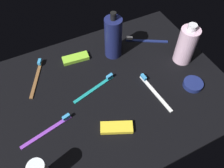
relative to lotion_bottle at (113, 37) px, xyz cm
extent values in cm
cube|color=black|center=(-8.42, -15.98, -9.31)|extent=(84.00, 64.00, 1.20)
cylinder|color=#181E4F|center=(0.00, 0.00, -0.17)|extent=(6.70, 6.70, 17.08)
cylinder|color=black|center=(0.00, 0.00, 9.77)|extent=(2.20, 2.20, 2.80)
cylinder|color=silver|center=(23.38, -15.08, -1.21)|extent=(7.19, 7.19, 15.01)
cylinder|color=silver|center=(23.38, -15.08, 7.39)|extent=(3.20, 3.20, 2.20)
cube|color=white|center=(4.71, -24.71, -8.26)|extent=(2.61, 18.04, 0.90)
cube|color=#338CCC|center=(4.12, -17.23, -7.21)|extent=(1.30, 2.68, 1.20)
cube|color=teal|center=(-14.35, -13.26, -8.26)|extent=(17.68, 5.89, 0.90)
cube|color=#338CCC|center=(-7.11, -11.29, -7.21)|extent=(2.80, 1.74, 1.20)
cube|color=purple|center=(-34.74, -21.98, -8.26)|extent=(17.85, 4.95, 0.90)
cube|color=#338CCC|center=(-27.40, -20.40, -7.21)|extent=(2.77, 1.62, 1.20)
cube|color=navy|center=(16.39, 0.22, -8.26)|extent=(16.23, 9.96, 0.90)
cube|color=white|center=(9.88, 3.94, -7.21)|extent=(2.80, 2.24, 1.20)
cube|color=brown|center=(-31.95, 0.79, -8.26)|extent=(9.27, 16.57, 0.90)
cube|color=#338CCC|center=(-28.53, 7.46, -7.21)|extent=(2.16, 2.82, 1.20)
cube|color=yellow|center=(-14.14, -30.86, -7.96)|extent=(11.12, 7.92, 1.50)
cube|color=#8CD133|center=(-15.00, 3.74, -7.96)|extent=(10.74, 5.00, 1.50)
cylinder|color=navy|center=(18.86, -27.79, -7.80)|extent=(7.15, 7.15, 1.84)
camera|label=1|loc=(-30.41, -60.36, 59.31)|focal=36.96mm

